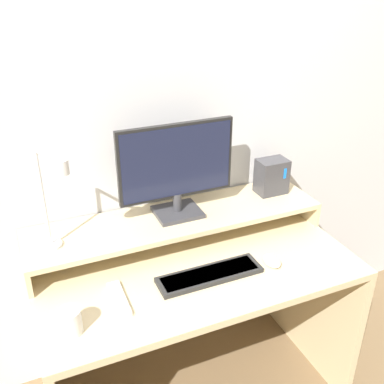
{
  "coord_description": "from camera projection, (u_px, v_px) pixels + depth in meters",
  "views": [
    {
      "loc": [
        -0.58,
        -1.0,
        1.77
      ],
      "look_at": [
        0.0,
        0.37,
        1.02
      ],
      "focal_mm": 42.0,
      "sensor_mm": 36.0,
      "label": 1
    }
  ],
  "objects": [
    {
      "name": "wall_back",
      "position": [
        159.0,
        107.0,
        1.84
      ],
      "size": [
        6.0,
        0.05,
        2.5
      ],
      "color": "silver",
      "rests_on": "ground_plane"
    },
    {
      "name": "desk",
      "position": [
        194.0,
        303.0,
        1.87
      ],
      "size": [
        1.25,
        0.67,
        0.72
      ],
      "color": "beige",
      "rests_on": "ground_plane"
    },
    {
      "name": "monitor_shelf",
      "position": [
        177.0,
        220.0,
        1.88
      ],
      "size": [
        1.25,
        0.31,
        0.11
      ],
      "color": "beige",
      "rests_on": "desk"
    },
    {
      "name": "monitor",
      "position": [
        177.0,
        168.0,
        1.8
      ],
      "size": [
        0.48,
        0.16,
        0.4
      ],
      "color": "#38383D",
      "rests_on": "monitor_shelf"
    },
    {
      "name": "desk_lamp",
      "position": [
        54.0,
        196.0,
        1.54
      ],
      "size": [
        0.13,
        0.18,
        0.39
      ],
      "color": "silver",
      "rests_on": "monitor_shelf"
    },
    {
      "name": "router_dock",
      "position": [
        272.0,
        176.0,
        2.04
      ],
      "size": [
        0.13,
        0.1,
        0.16
      ],
      "color": "#3D3D42",
      "rests_on": "monitor_shelf"
    },
    {
      "name": "keyboard",
      "position": [
        210.0,
        275.0,
        1.69
      ],
      "size": [
        0.4,
        0.11,
        0.02
      ],
      "color": "#282828",
      "rests_on": "desk"
    },
    {
      "name": "mouse",
      "position": [
        272.0,
        261.0,
        1.76
      ],
      "size": [
        0.06,
        0.09,
        0.03
      ],
      "color": "white",
      "rests_on": "desk"
    },
    {
      "name": "remote_control",
      "position": [
        119.0,
        299.0,
        1.57
      ],
      "size": [
        0.05,
        0.19,
        0.02
      ],
      "color": "white",
      "rests_on": "desk"
    },
    {
      "name": "mug",
      "position": [
        70.0,
        321.0,
        1.42
      ],
      "size": [
        0.07,
        0.07,
        0.09
      ],
      "color": "white",
      "rests_on": "desk"
    }
  ]
}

